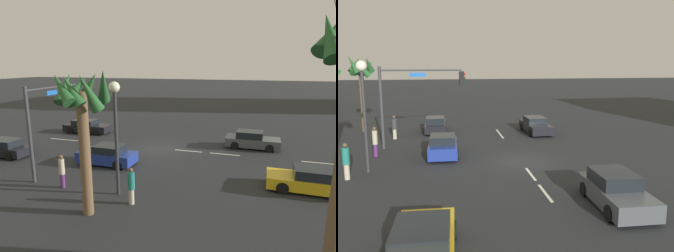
% 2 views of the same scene
% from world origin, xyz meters
% --- Properties ---
extents(ground_plane, '(220.00, 220.00, 0.00)m').
position_xyz_m(ground_plane, '(0.00, 0.00, 0.00)').
color(ground_plane, '#232628').
extents(lane_stripe_1, '(2.24, 0.14, 0.01)m').
position_xyz_m(lane_stripe_1, '(-12.06, 0.00, 0.01)').
color(lane_stripe_1, silver).
rests_on(lane_stripe_1, ground_plane).
extents(lane_stripe_2, '(2.29, 0.14, 0.01)m').
position_xyz_m(lane_stripe_2, '(-5.50, 0.00, 0.01)').
color(lane_stripe_2, silver).
rests_on(lane_stripe_2, ground_plane).
extents(lane_stripe_3, '(2.23, 0.14, 0.01)m').
position_xyz_m(lane_stripe_3, '(-2.61, 0.00, 0.01)').
color(lane_stripe_3, silver).
rests_on(lane_stripe_3, ground_plane).
extents(lane_stripe_4, '(2.14, 0.14, 0.01)m').
position_xyz_m(lane_stripe_4, '(7.83, 0.00, 0.01)').
color(lane_stripe_4, silver).
rests_on(lane_stripe_4, ground_plane).
extents(lane_stripe_5, '(1.81, 0.14, 0.01)m').
position_xyz_m(lane_stripe_5, '(9.78, 0.00, 0.01)').
color(lane_stripe_5, silver).
rests_on(lane_stripe_5, ground_plane).
extents(car_0, '(4.21, 1.87, 1.30)m').
position_xyz_m(car_0, '(10.49, 5.31, 0.60)').
color(car_0, black).
rests_on(car_0, ground_plane).
extents(car_1, '(4.40, 2.04, 1.32)m').
position_xyz_m(car_1, '(-10.64, 5.14, 0.61)').
color(car_1, gold).
rests_on(car_1, ground_plane).
extents(car_2, '(4.37, 2.01, 1.42)m').
position_xyz_m(car_2, '(-7.42, -2.46, 0.65)').
color(car_2, '#474C51').
rests_on(car_2, ground_plane).
extents(car_3, '(4.70, 2.03, 1.32)m').
position_xyz_m(car_3, '(8.69, -3.07, 0.62)').
color(car_3, black).
rests_on(car_3, ground_plane).
extents(car_4, '(4.04, 1.90, 1.38)m').
position_xyz_m(car_4, '(2.07, 4.62, 0.64)').
color(car_4, navy).
rests_on(car_4, ground_plane).
extents(traffic_signal, '(0.83, 5.84, 5.62)m').
position_xyz_m(traffic_signal, '(4.87, 6.59, 3.88)').
color(traffic_signal, '#38383D').
rests_on(traffic_signal, ground_plane).
extents(streetlamp, '(0.56, 0.56, 5.98)m').
position_xyz_m(streetlamp, '(-0.81, 8.63, 4.21)').
color(streetlamp, '#2D2D33').
rests_on(streetlamp, ground_plane).
extents(pedestrian_0, '(0.43, 0.43, 1.92)m').
position_xyz_m(pedestrian_0, '(2.54, 8.83, 1.04)').
color(pedestrian_0, '#59266B').
rests_on(pedestrian_0, ground_plane).
extents(pedestrian_1, '(0.40, 0.40, 1.90)m').
position_xyz_m(pedestrian_1, '(-1.95, 9.43, 1.01)').
color(pedestrian_1, '#B2A58C').
rests_on(pedestrian_1, ground_plane).
extents(palm_tree_1, '(2.72, 2.72, 6.78)m').
position_xyz_m(palm_tree_1, '(-0.45, 10.93, 4.95)').
color(palm_tree_1, brown).
rests_on(palm_tree_1, ground_plane).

